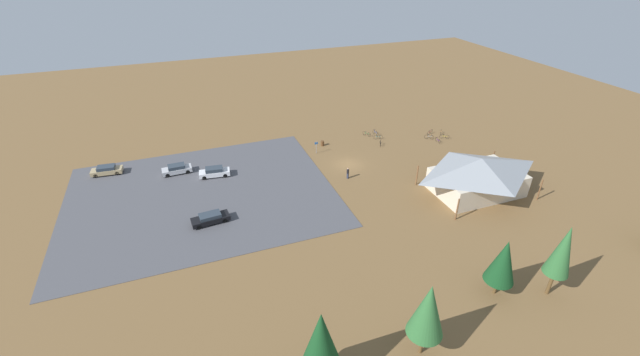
# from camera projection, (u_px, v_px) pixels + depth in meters

# --- Properties ---
(ground) EXTENTS (160.00, 160.00, 0.00)m
(ground) POSITION_uv_depth(u_px,v_px,m) (348.00, 165.00, 65.57)
(ground) COLOR brown
(ground) RESTS_ON ground
(parking_lot_asphalt) EXTENTS (36.61, 29.60, 0.05)m
(parking_lot_asphalt) POSITION_uv_depth(u_px,v_px,m) (202.00, 195.00, 57.62)
(parking_lot_asphalt) COLOR #4C4C51
(parking_lot_asphalt) RESTS_ON ground
(bike_pavilion) EXTENTS (14.05, 9.76, 5.39)m
(bike_pavilion) POSITION_uv_depth(u_px,v_px,m) (479.00, 174.00, 56.96)
(bike_pavilion) COLOR beige
(bike_pavilion) RESTS_ON ground
(trash_bin) EXTENTS (0.60, 0.60, 0.90)m
(trash_bin) POSITION_uv_depth(u_px,v_px,m) (322.00, 143.00, 71.51)
(trash_bin) COLOR brown
(trash_bin) RESTS_ON ground
(lot_sign) EXTENTS (0.56, 0.08, 2.20)m
(lot_sign) POSITION_uv_depth(u_px,v_px,m) (316.00, 146.00, 68.40)
(lot_sign) COLOR #99999E
(lot_sign) RESTS_ON ground
(pine_center) EXTENTS (3.11, 3.11, 7.93)m
(pine_center) POSITION_uv_depth(u_px,v_px,m) (428.00, 310.00, 32.86)
(pine_center) COLOR brown
(pine_center) RESTS_ON ground
(pine_far_east) EXTENTS (2.96, 2.96, 6.70)m
(pine_far_east) POSITION_uv_depth(u_px,v_px,m) (503.00, 261.00, 39.41)
(pine_far_east) COLOR brown
(pine_far_east) RESTS_ON ground
(pine_west) EXTENTS (2.44, 2.44, 8.47)m
(pine_west) POSITION_uv_depth(u_px,v_px,m) (563.00, 251.00, 38.65)
(pine_west) COLOR brown
(pine_west) RESTS_ON ground
(pine_east) EXTENTS (3.09, 3.09, 7.95)m
(pine_east) POSITION_uv_depth(u_px,v_px,m) (321.00, 339.00, 30.52)
(pine_east) COLOR brown
(pine_east) RESTS_ON ground
(bicycle_blue_edge_south) EXTENTS (0.48, 1.83, 0.91)m
(bicycle_blue_edge_south) POSITION_uv_depth(u_px,v_px,m) (376.00, 133.00, 75.61)
(bicycle_blue_edge_south) COLOR black
(bicycle_blue_edge_south) RESTS_ON ground
(bicycle_yellow_mid_cluster) EXTENTS (1.43, 1.10, 0.86)m
(bicycle_yellow_mid_cluster) POSITION_uv_depth(u_px,v_px,m) (445.00, 137.00, 74.10)
(bicycle_yellow_mid_cluster) COLOR black
(bicycle_yellow_mid_cluster) RESTS_ON ground
(bicycle_black_trailside) EXTENTS (0.79, 1.61, 0.86)m
(bicycle_black_trailside) POSITION_uv_depth(u_px,v_px,m) (380.00, 143.00, 71.67)
(bicycle_black_trailside) COLOR black
(bicycle_black_trailside) RESTS_ON ground
(bicycle_red_near_porch) EXTENTS (1.63, 0.82, 0.86)m
(bicycle_red_near_porch) POSITION_uv_depth(u_px,v_px,m) (430.00, 132.00, 75.90)
(bicycle_red_near_porch) COLOR black
(bicycle_red_near_porch) RESTS_ON ground
(bicycle_teal_by_bin) EXTENTS (1.65, 0.65, 0.83)m
(bicycle_teal_by_bin) POSITION_uv_depth(u_px,v_px,m) (378.00, 137.00, 73.87)
(bicycle_teal_by_bin) COLOR black
(bicycle_teal_by_bin) RESTS_ON ground
(bicycle_purple_yard_center) EXTENTS (0.48, 1.67, 0.81)m
(bicycle_purple_yard_center) POSITION_uv_depth(u_px,v_px,m) (438.00, 140.00, 72.80)
(bicycle_purple_yard_center) COLOR black
(bicycle_purple_yard_center) RESTS_ON ground
(bicycle_orange_near_sign) EXTENTS (1.12, 1.43, 0.84)m
(bicycle_orange_near_sign) POSITION_uv_depth(u_px,v_px,m) (441.00, 132.00, 75.83)
(bicycle_orange_near_sign) COLOR black
(bicycle_orange_near_sign) RESTS_ON ground
(bicycle_silver_lone_west) EXTENTS (1.49, 0.95, 0.88)m
(bicycle_silver_lone_west) POSITION_uv_depth(u_px,v_px,m) (429.00, 137.00, 73.99)
(bicycle_silver_lone_west) COLOR black
(bicycle_silver_lone_west) RESTS_ON ground
(bicycle_green_edge_north) EXTENTS (0.98, 1.44, 0.79)m
(bicycle_green_edge_north) POSITION_uv_depth(u_px,v_px,m) (367.00, 134.00, 75.23)
(bicycle_green_edge_north) COLOR black
(bicycle_green_edge_north) RESTS_ON ground
(car_tan_near_entry) EXTENTS (4.63, 2.18, 1.38)m
(car_tan_near_entry) POSITION_uv_depth(u_px,v_px,m) (107.00, 170.00, 62.46)
(car_tan_near_entry) COLOR tan
(car_tan_near_entry) RESTS_ON parking_lot_asphalt
(car_silver_inner_stall) EXTENTS (4.46, 1.95, 1.42)m
(car_silver_inner_stall) POSITION_uv_depth(u_px,v_px,m) (177.00, 169.00, 62.70)
(car_silver_inner_stall) COLOR #BCBCC1
(car_silver_inner_stall) RESTS_ON parking_lot_asphalt
(car_white_aisle_side) EXTENTS (4.75, 2.28, 1.49)m
(car_white_aisle_side) POSITION_uv_depth(u_px,v_px,m) (214.00, 172.00, 61.86)
(car_white_aisle_side) COLOR white
(car_white_aisle_side) RESTS_ON parking_lot_asphalt
(car_black_second_row) EXTENTS (4.89, 2.18, 1.33)m
(car_black_second_row) POSITION_uv_depth(u_px,v_px,m) (210.00, 218.00, 51.54)
(car_black_second_row) COLOR black
(car_black_second_row) RESTS_ON parking_lot_asphalt
(visitor_near_lot) EXTENTS (0.40, 0.40, 1.78)m
(visitor_near_lot) POSITION_uv_depth(u_px,v_px,m) (348.00, 173.00, 61.31)
(visitor_near_lot) COLOR #2D3347
(visitor_near_lot) RESTS_ON ground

